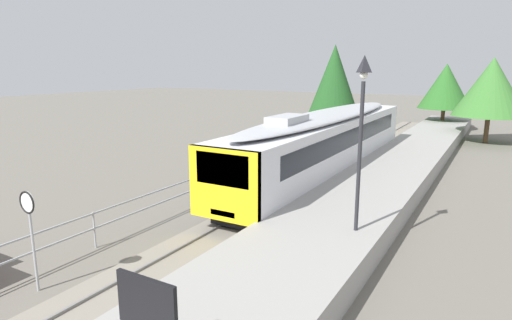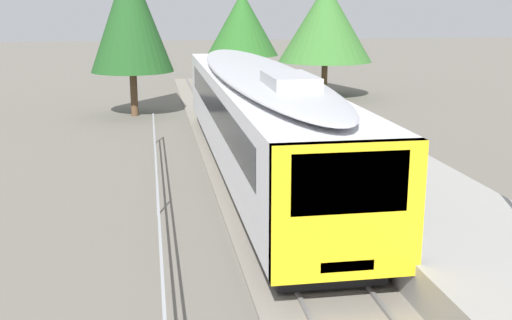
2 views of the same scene
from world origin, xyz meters
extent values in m
plane|color=#6B665B|center=(-3.00, 22.00, 0.00)|extent=(160.00, 160.00, 0.00)
cube|color=gray|center=(0.00, 22.00, 0.03)|extent=(3.20, 60.00, 0.06)
cube|color=slate|center=(-0.72, 22.00, 0.10)|extent=(0.08, 60.00, 0.08)
cube|color=slate|center=(0.72, 22.00, 0.10)|extent=(0.08, 60.00, 0.08)
cube|color=silver|center=(0.00, 24.62, 1.96)|extent=(2.80, 19.84, 2.55)
cube|color=yellow|center=(0.00, 14.80, 1.96)|extent=(2.80, 0.24, 2.55)
cube|color=black|center=(0.00, 14.72, 2.53)|extent=(2.13, 0.08, 1.12)
cube|color=black|center=(0.00, 24.62, 2.37)|extent=(2.82, 16.66, 0.92)
ellipsoid|color=#B2B5BA|center=(0.00, 24.62, 3.42)|extent=(2.69, 19.05, 0.44)
cube|color=#B2B5BA|center=(0.00, 19.66, 3.70)|extent=(1.10, 2.20, 0.36)
cube|color=#EAE5C6|center=(0.00, 14.73, 0.97)|extent=(1.00, 0.10, 0.20)
cube|color=black|center=(0.00, 17.10, 0.42)|extent=(2.24, 3.20, 0.55)
cube|color=black|center=(0.00, 32.14, 0.42)|extent=(2.24, 3.20, 0.55)
cube|color=#999691|center=(3.25, 22.00, 0.45)|extent=(3.90, 60.00, 0.90)
cylinder|color=#232328|center=(4.39, 15.68, 3.20)|extent=(0.12, 0.12, 4.60)
pyramid|color=#232328|center=(4.39, 15.68, 6.00)|extent=(0.34, 0.34, 0.50)
sphere|color=silver|center=(4.39, 15.68, 5.68)|extent=(0.24, 0.24, 0.24)
cube|color=black|center=(3.49, 7.58, 2.25)|extent=(1.20, 0.08, 0.90)
cylinder|color=#9EA0A5|center=(-2.33, 9.31, 1.10)|extent=(0.07, 0.07, 2.20)
cylinder|color=white|center=(-2.33, 9.29, 2.50)|extent=(0.60, 0.03, 0.60)
torus|color=black|center=(-2.33, 9.28, 2.50)|extent=(0.61, 0.05, 0.61)
cube|color=#9EA0A5|center=(-3.30, 12.00, 1.20)|extent=(0.05, 36.00, 0.05)
cube|color=#9EA0A5|center=(-3.30, 12.00, 0.69)|extent=(0.05, 36.00, 0.05)
cylinder|color=#9EA0A5|center=(-3.30, 12.00, 0.62)|extent=(0.06, 0.06, 1.25)
cylinder|color=#9EA0A5|center=(-3.30, 21.00, 0.62)|extent=(0.06, 0.06, 1.25)
cylinder|color=#9EA0A5|center=(-3.30, 30.00, 0.62)|extent=(0.06, 0.06, 1.25)
cylinder|color=brown|center=(6.95, 41.49, 1.08)|extent=(0.36, 0.36, 2.15)
cone|color=#38702D|center=(6.95, 41.49, 4.42)|extent=(5.53, 5.53, 4.54)
cylinder|color=brown|center=(-4.19, 36.82, 1.12)|extent=(0.36, 0.36, 2.23)
cone|color=#1E4C1E|center=(-4.19, 36.82, 4.98)|extent=(4.06, 4.06, 5.50)
cylinder|color=brown|center=(2.92, 47.87, 1.03)|extent=(0.36, 0.36, 2.06)
cone|color=#286023|center=(2.92, 47.87, 4.18)|extent=(4.86, 4.86, 4.23)
camera|label=1|loc=(8.03, 3.19, 5.88)|focal=29.94mm
camera|label=2|loc=(-3.38, 4.45, 5.59)|focal=44.72mm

